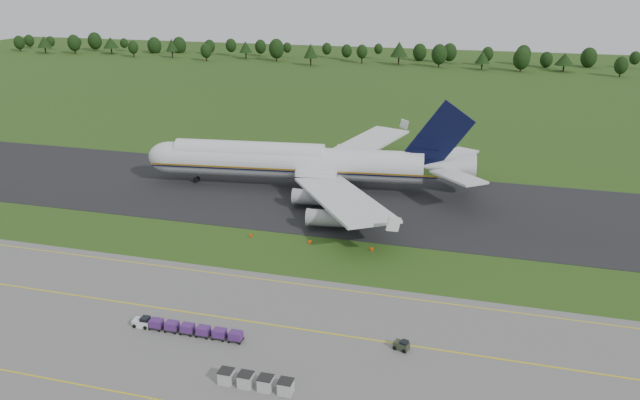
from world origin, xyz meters
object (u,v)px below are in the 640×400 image
(aircraft, at_px, (299,162))
(utility_cart, at_px, (401,346))
(uld_row, at_px, (256,382))
(edge_markers, at_px, (310,242))
(baggage_train, at_px, (186,328))

(aircraft, bearing_deg, utility_cart, -61.30)
(aircraft, xyz_separation_m, uld_row, (15.95, -68.22, -4.91))
(utility_cart, distance_m, uld_row, 19.08)
(aircraft, relative_size, edge_markers, 3.23)
(utility_cart, xyz_separation_m, uld_row, (-14.82, -12.01, 0.32))
(aircraft, relative_size, baggage_train, 4.67)
(baggage_train, xyz_separation_m, utility_cart, (27.72, 3.81, -0.24))
(utility_cart, bearing_deg, aircraft, 118.70)
(edge_markers, bearing_deg, utility_cart, -54.32)
(baggage_train, xyz_separation_m, uld_row, (12.90, -8.20, 0.08))
(aircraft, distance_m, baggage_train, 60.31)
(baggage_train, height_order, edge_markers, baggage_train)
(baggage_train, relative_size, uld_row, 1.75)
(utility_cart, height_order, uld_row, uld_row)
(utility_cart, xyz_separation_m, edge_markers, (-20.09, 27.98, -0.28))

